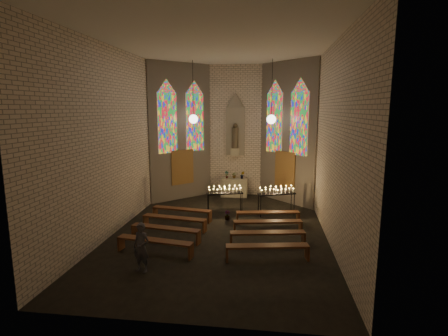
{
  "coord_description": "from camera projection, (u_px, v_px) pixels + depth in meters",
  "views": [
    {
      "loc": [
        1.8,
        -12.87,
        4.73
      ],
      "look_at": [
        -0.02,
        1.3,
        2.28
      ],
      "focal_mm": 28.0,
      "sensor_mm": 36.0,
      "label": 1
    }
  ],
  "objects": [
    {
      "name": "altar",
      "position": [
        234.0,
        187.0,
        18.85
      ],
      "size": [
        1.4,
        0.6,
        1.0
      ],
      "primitive_type": "cube",
      "color": "#B9B497",
      "rests_on": "ground"
    },
    {
      "name": "pew_left_1",
      "position": [
        174.0,
        219.0,
        13.75
      ],
      "size": [
        2.63,
        0.79,
        0.5
      ],
      "rotation": [
        0.0,
        0.0,
        -0.17
      ],
      "color": "#593019",
      "rests_on": "ground"
    },
    {
      "name": "aisle_flower_pot",
      "position": [
        227.0,
        215.0,
        14.97
      ],
      "size": [
        0.24,
        0.24,
        0.39
      ],
      "primitive_type": "imported",
      "rotation": [
        0.0,
        0.0,
        0.1
      ],
      "color": "#4C723F",
      "rests_on": "ground"
    },
    {
      "name": "pew_left_3",
      "position": [
        155.0,
        242.0,
        11.4
      ],
      "size": [
        2.63,
        0.79,
        0.5
      ],
      "rotation": [
        0.0,
        0.0,
        -0.17
      ],
      "color": "#593019",
      "rests_on": "ground"
    },
    {
      "name": "pew_left_2",
      "position": [
        165.0,
        230.0,
        12.58
      ],
      "size": [
        2.63,
        0.79,
        0.5
      ],
      "rotation": [
        0.0,
        0.0,
        -0.17
      ],
      "color": "#593019",
      "rests_on": "ground"
    },
    {
      "name": "pew_right_2",
      "position": [
        268.0,
        234.0,
        12.12
      ],
      "size": [
        2.63,
        0.79,
        0.5
      ],
      "rotation": [
        0.0,
        0.0,
        0.17
      ],
      "color": "#593019",
      "rests_on": "ground"
    },
    {
      "name": "floor",
      "position": [
        220.0,
        231.0,
        13.61
      ],
      "size": [
        12.0,
        12.0,
        0.0
      ],
      "primitive_type": "plane",
      "color": "black",
      "rests_on": "ground"
    },
    {
      "name": "pew_right_1",
      "position": [
        268.0,
        223.0,
        13.29
      ],
      "size": [
        2.63,
        0.79,
        0.5
      ],
      "rotation": [
        0.0,
        0.0,
        0.17
      ],
      "color": "#593019",
      "rests_on": "ground"
    },
    {
      "name": "pew_right_0",
      "position": [
        268.0,
        214.0,
        14.46
      ],
      "size": [
        2.63,
        0.79,
        0.5
      ],
      "rotation": [
        0.0,
        0.0,
        0.17
      ],
      "color": "#593019",
      "rests_on": "ground"
    },
    {
      "name": "visitor",
      "position": [
        141.0,
        247.0,
        10.14
      ],
      "size": [
        0.61,
        0.48,
        1.47
      ],
      "primitive_type": "imported",
      "rotation": [
        0.0,
        0.0,
        -0.27
      ],
      "color": "#46464F",
      "rests_on": "ground"
    },
    {
      "name": "flower_vase_right",
      "position": [
        242.0,
        175.0,
        18.67
      ],
      "size": [
        0.24,
        0.2,
        0.41
      ],
      "primitive_type": "imported",
      "rotation": [
        0.0,
        0.0,
        -0.07
      ],
      "color": "#4C723F",
      "rests_on": "altar"
    },
    {
      "name": "pew_right_3",
      "position": [
        267.0,
        248.0,
        10.95
      ],
      "size": [
        2.63,
        0.79,
        0.5
      ],
      "rotation": [
        0.0,
        0.0,
        0.17
      ],
      "color": "#593019",
      "rests_on": "ground"
    },
    {
      "name": "flower_vase_left",
      "position": [
        227.0,
        175.0,
        18.74
      ],
      "size": [
        0.22,
        0.15,
        0.41
      ],
      "primitive_type": "imported",
      "rotation": [
        0.0,
        0.0,
        -0.01
      ],
      "color": "#4C723F",
      "rests_on": "altar"
    },
    {
      "name": "room",
      "position": [
        230.0,
        130.0,
        16.27
      ],
      "size": [
        8.22,
        12.43,
        7.0
      ],
      "color": "beige",
      "rests_on": "ground"
    },
    {
      "name": "votive_stand_left",
      "position": [
        225.0,
        191.0,
        15.75
      ],
      "size": [
        1.67,
        0.86,
        1.19
      ],
      "rotation": [
        0.0,
        0.0,
        0.3
      ],
      "color": "black",
      "rests_on": "ground"
    },
    {
      "name": "votive_stand_right",
      "position": [
        277.0,
        192.0,
        15.48
      ],
      "size": [
        1.72,
        0.99,
        1.24
      ],
      "rotation": [
        0.0,
        0.0,
        0.37
      ],
      "color": "black",
      "rests_on": "ground"
    },
    {
      "name": "pew_left_0",
      "position": [
        182.0,
        211.0,
        14.92
      ],
      "size": [
        2.63,
        0.79,
        0.5
      ],
      "rotation": [
        0.0,
        0.0,
        -0.17
      ],
      "color": "#593019",
      "rests_on": "ground"
    },
    {
      "name": "flower_vase_center",
      "position": [
        234.0,
        175.0,
        18.79
      ],
      "size": [
        0.33,
        0.3,
        0.33
      ],
      "primitive_type": "imported",
      "rotation": [
        0.0,
        0.0,
        0.13
      ],
      "color": "#4C723F",
      "rests_on": "altar"
    }
  ]
}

